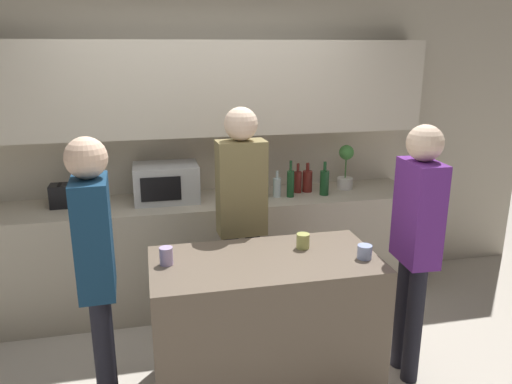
% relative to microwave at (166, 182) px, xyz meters
% --- Properties ---
extents(back_wall, '(6.40, 0.40, 2.70)m').
position_rel_microwave_xyz_m(back_wall, '(0.33, 0.21, 0.46)').
color(back_wall, beige).
rests_on(back_wall, ground_plane).
extents(back_counter, '(3.60, 0.62, 0.93)m').
position_rel_microwave_xyz_m(back_counter, '(0.33, -0.06, -0.61)').
color(back_counter, '#B7AD99').
rests_on(back_counter, ground_plane).
extents(kitchen_island, '(1.38, 0.71, 0.91)m').
position_rel_microwave_xyz_m(kitchen_island, '(0.52, -1.31, -0.62)').
color(kitchen_island, brown).
rests_on(kitchen_island, ground_plane).
extents(microwave, '(0.52, 0.39, 0.30)m').
position_rel_microwave_xyz_m(microwave, '(0.00, 0.00, 0.00)').
color(microwave, '#B7BABC').
rests_on(microwave, back_counter).
extents(toaster, '(0.26, 0.16, 0.18)m').
position_rel_microwave_xyz_m(toaster, '(-0.77, 0.00, -0.06)').
color(toaster, black).
rests_on(toaster, back_counter).
extents(potted_plant, '(0.14, 0.14, 0.39)m').
position_rel_microwave_xyz_m(potted_plant, '(1.57, 0.00, 0.05)').
color(potted_plant, silver).
rests_on(potted_plant, back_counter).
extents(bottle_0, '(0.07, 0.07, 0.25)m').
position_rel_microwave_xyz_m(bottle_0, '(0.60, -0.07, -0.05)').
color(bottle_0, maroon).
rests_on(bottle_0, back_counter).
extents(bottle_1, '(0.08, 0.08, 0.22)m').
position_rel_microwave_xyz_m(bottle_1, '(0.72, -0.08, -0.06)').
color(bottle_1, maroon).
rests_on(bottle_1, back_counter).
extents(bottle_2, '(0.08, 0.08, 0.24)m').
position_rel_microwave_xyz_m(bottle_2, '(0.80, -0.10, -0.06)').
color(bottle_2, '#194723').
rests_on(bottle_2, back_counter).
extents(bottle_3, '(0.07, 0.07, 0.22)m').
position_rel_microwave_xyz_m(bottle_3, '(0.91, -0.11, -0.06)').
color(bottle_3, silver).
rests_on(bottle_3, back_counter).
extents(bottle_4, '(0.06, 0.06, 0.31)m').
position_rel_microwave_xyz_m(bottle_4, '(1.02, -0.14, -0.03)').
color(bottle_4, '#194723').
rests_on(bottle_4, back_counter).
extents(bottle_5, '(0.07, 0.07, 0.26)m').
position_rel_microwave_xyz_m(bottle_5, '(1.12, -0.02, -0.05)').
color(bottle_5, maroon).
rests_on(bottle_5, back_counter).
extents(bottle_6, '(0.09, 0.09, 0.26)m').
position_rel_microwave_xyz_m(bottle_6, '(1.21, -0.01, -0.05)').
color(bottle_6, maroon).
rests_on(bottle_6, back_counter).
extents(bottle_7, '(0.08, 0.08, 0.29)m').
position_rel_microwave_xyz_m(bottle_7, '(1.32, -0.14, -0.04)').
color(bottle_7, '#194723').
rests_on(bottle_7, back_counter).
extents(cup_0, '(0.08, 0.08, 0.11)m').
position_rel_microwave_xyz_m(cup_0, '(-0.07, -1.26, -0.11)').
color(cup_0, '#B29BCC').
rests_on(cup_0, kitchen_island).
extents(cup_1, '(0.08, 0.08, 0.10)m').
position_rel_microwave_xyz_m(cup_1, '(0.79, -1.19, -0.12)').
color(cup_1, tan).
rests_on(cup_1, kitchen_island).
extents(cup_2, '(0.09, 0.09, 0.08)m').
position_rel_microwave_xyz_m(cup_2, '(1.11, -1.43, -0.12)').
color(cup_2, '#9CADDE').
rests_on(cup_2, kitchen_island).
extents(person_left, '(0.22, 0.35, 1.70)m').
position_rel_microwave_xyz_m(person_left, '(-0.45, -1.34, -0.06)').
color(person_left, black).
rests_on(person_left, ground_plane).
extents(person_center, '(0.35, 0.23, 1.76)m').
position_rel_microwave_xyz_m(person_center, '(0.50, -0.69, -0.02)').
color(person_center, black).
rests_on(person_center, ground_plane).
extents(person_right, '(0.22, 0.35, 1.71)m').
position_rel_microwave_xyz_m(person_right, '(1.49, -1.36, -0.06)').
color(person_right, black).
rests_on(person_right, ground_plane).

